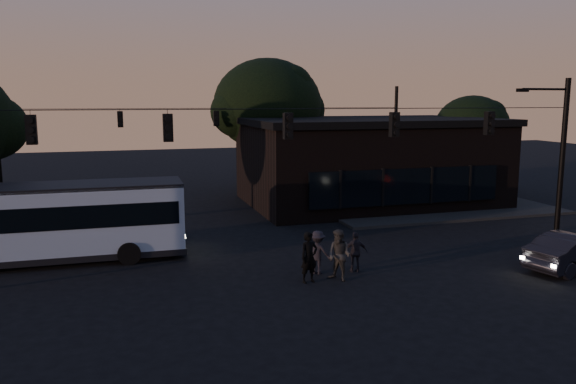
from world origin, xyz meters
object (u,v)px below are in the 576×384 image
object	(u,v)px
building	(368,161)
pedestrian_a	(309,257)
car	(575,251)
pedestrian_c	(356,252)
pedestrian_d	(318,252)
bus	(40,220)
pedestrian_b	(339,255)

from	to	relation	value
building	pedestrian_a	world-z (taller)	building
car	pedestrian_c	size ratio (longest dim) A/B	2.83
car	pedestrian_a	distance (m)	10.50
building	pedestrian_c	distance (m)	15.11
pedestrian_c	pedestrian_d	world-z (taller)	pedestrian_d
building	car	size ratio (longest dim) A/B	3.47
pedestrian_a	pedestrian_d	world-z (taller)	pedestrian_a
bus	car	xyz separation A→B (m)	(19.89, -7.07, -1.06)
pedestrian_a	pedestrian_c	world-z (taller)	pedestrian_a
bus	pedestrian_b	xyz separation A→B (m)	(10.64, -5.59, -0.84)
car	pedestrian_b	world-z (taller)	pedestrian_b
pedestrian_a	pedestrian_d	xyz separation A→B (m)	(0.65, 0.90, -0.10)
pedestrian_b	pedestrian_c	size ratio (longest dim) A/B	1.21
bus	pedestrian_b	size ratio (longest dim) A/B	6.00
pedestrian_d	pedestrian_c	bearing A→B (deg)	-148.93
building	car	bearing A→B (deg)	-84.40
bus	pedestrian_c	distance (m)	12.64
building	pedestrian_d	bearing A→B (deg)	-121.88
pedestrian_a	pedestrian_d	size ratio (longest dim) A/B	1.13
pedestrian_b	bus	bearing A→B (deg)	-152.88
building	pedestrian_a	distance (m)	16.71
pedestrian_c	pedestrian_a	bearing A→B (deg)	28.98
bus	pedestrian_b	bearing A→B (deg)	-26.85
pedestrian_d	building	bearing A→B (deg)	-81.78
pedestrian_a	building	bearing A→B (deg)	44.47
car	pedestrian_a	world-z (taller)	pedestrian_a
pedestrian_b	pedestrian_a	bearing A→B (deg)	-129.84
pedestrian_c	pedestrian_b	bearing A→B (deg)	48.90
pedestrian_b	car	bearing A→B (deg)	45.77
pedestrian_a	pedestrian_d	distance (m)	1.11
pedestrian_a	pedestrian_c	size ratio (longest dim) A/B	1.19
car	pedestrian_b	size ratio (longest dim) A/B	2.35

